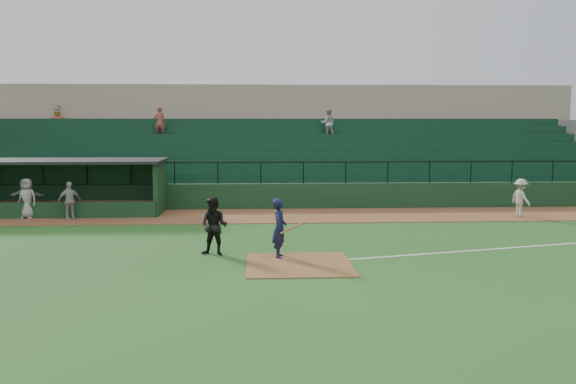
{
  "coord_description": "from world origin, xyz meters",
  "views": [
    {
      "loc": [
        -1.19,
        -17.65,
        4.04
      ],
      "look_at": [
        0.0,
        5.0,
        1.4
      ],
      "focal_mm": 37.28,
      "sensor_mm": 36.0,
      "label": 1
    }
  ],
  "objects": [
    {
      "name": "runner",
      "position": [
        10.08,
        7.11,
        0.84
      ],
      "size": [
        0.86,
        1.17,
        1.63
      ],
      "primitive_type": "imported",
      "rotation": [
        0.0,
        0.0,
        1.84
      ],
      "color": "#A59E9A",
      "rests_on": "warning_track"
    },
    {
      "name": "home_plate_dirt",
      "position": [
        0.0,
        -1.0,
        0.01
      ],
      "size": [
        3.0,
        3.0,
        0.03
      ],
      "primitive_type": "cube",
      "color": "brown",
      "rests_on": "ground"
    },
    {
      "name": "warning_track",
      "position": [
        0.0,
        8.0,
        0.01
      ],
      "size": [
        40.0,
        4.0,
        0.03
      ],
      "primitive_type": "cube",
      "color": "brown",
      "rests_on": "ground"
    },
    {
      "name": "dugout_player_b",
      "position": [
        -10.84,
        7.8,
        0.87
      ],
      "size": [
        0.93,
        0.72,
        1.69
      ],
      "primitive_type": "imported",
      "rotation": [
        0.0,
        0.0,
        -0.24
      ],
      "color": "gray",
      "rests_on": "warning_track"
    },
    {
      "name": "foul_line",
      "position": [
        8.0,
        1.2,
        0.01
      ],
      "size": [
        17.49,
        4.44,
        0.01
      ],
      "primitive_type": "cube",
      "rotation": [
        0.0,
        0.0,
        0.24
      ],
      "color": "white",
      "rests_on": "ground"
    },
    {
      "name": "dugout",
      "position": [
        -9.75,
        9.56,
        1.33
      ],
      "size": [
        8.9,
        3.2,
        2.42
      ],
      "color": "#103218",
      "rests_on": "ground"
    },
    {
      "name": "batter_at_plate",
      "position": [
        -0.52,
        -0.06,
        0.9
      ],
      "size": [
        1.04,
        0.71,
        1.8
      ],
      "color": "black",
      "rests_on": "ground"
    },
    {
      "name": "ground",
      "position": [
        0.0,
        0.0,
        0.0
      ],
      "size": [
        90.0,
        90.0,
        0.0
      ],
      "primitive_type": "plane",
      "color": "#1F4E19",
      "rests_on": "ground"
    },
    {
      "name": "stadium_structure",
      "position": [
        -0.0,
        16.46,
        2.3
      ],
      "size": [
        38.0,
        13.08,
        6.4
      ],
      "color": "#103218",
      "rests_on": "ground"
    },
    {
      "name": "dugout_player_a",
      "position": [
        -8.95,
        7.3,
        0.82
      ],
      "size": [
        0.99,
        0.83,
        1.59
      ],
      "primitive_type": "imported",
      "rotation": [
        0.0,
        0.0,
        0.58
      ],
      "color": "#A5A19B",
      "rests_on": "warning_track"
    },
    {
      "name": "umpire",
      "position": [
        -2.5,
        0.42,
        0.89
      ],
      "size": [
        1.03,
        0.9,
        1.79
      ],
      "primitive_type": "imported",
      "rotation": [
        0.0,
        0.0,
        -0.3
      ],
      "color": "black",
      "rests_on": "ground"
    },
    {
      "name": "dugout_player_c",
      "position": [
        -11.09,
        8.3,
        0.86
      ],
      "size": [
        1.54,
        0.53,
        1.65
      ],
      "primitive_type": "imported",
      "rotation": [
        0.0,
        0.0,
        3.11
      ],
      "color": "gray",
      "rests_on": "warning_track"
    }
  ]
}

